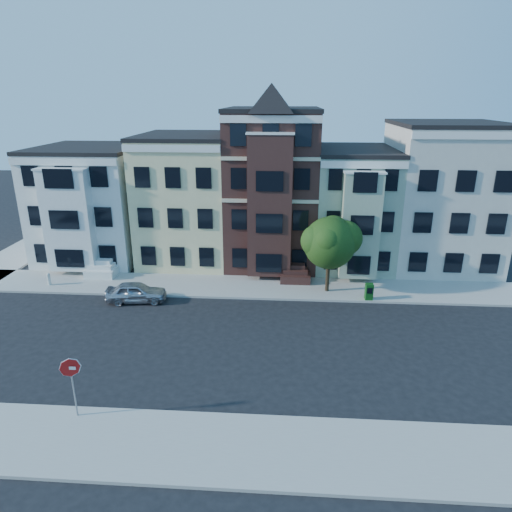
# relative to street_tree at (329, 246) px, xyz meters

# --- Properties ---
(ground) EXTENTS (120.00, 120.00, 0.00)m
(ground) POSITION_rel_street_tree_xyz_m (-4.18, -7.56, -3.44)
(ground) COLOR black
(far_sidewalk) EXTENTS (60.00, 4.00, 0.15)m
(far_sidewalk) POSITION_rel_street_tree_xyz_m (-4.18, 0.44, -3.36)
(far_sidewalk) COLOR #9E9B93
(far_sidewalk) RESTS_ON ground
(near_sidewalk) EXTENTS (60.00, 4.00, 0.15)m
(near_sidewalk) POSITION_rel_street_tree_xyz_m (-4.18, -15.56, -3.36)
(near_sidewalk) COLOR #9E9B93
(near_sidewalk) RESTS_ON ground
(house_white) EXTENTS (8.00, 9.00, 9.00)m
(house_white) POSITION_rel_street_tree_xyz_m (-19.18, 6.94, 1.06)
(house_white) COLOR white
(house_white) RESTS_ON ground
(house_yellow) EXTENTS (7.00, 9.00, 10.00)m
(house_yellow) POSITION_rel_street_tree_xyz_m (-11.18, 6.94, 1.56)
(house_yellow) COLOR beige
(house_yellow) RESTS_ON ground
(house_brown) EXTENTS (7.00, 9.00, 12.00)m
(house_brown) POSITION_rel_street_tree_xyz_m (-4.18, 6.94, 2.56)
(house_brown) COLOR #3A1D19
(house_brown) RESTS_ON ground
(house_green) EXTENTS (6.00, 9.00, 9.00)m
(house_green) POSITION_rel_street_tree_xyz_m (2.32, 6.94, 1.06)
(house_green) COLOR #93A489
(house_green) RESTS_ON ground
(house_cream) EXTENTS (8.00, 9.00, 11.00)m
(house_cream) POSITION_rel_street_tree_xyz_m (9.32, 6.94, 2.06)
(house_cream) COLOR beige
(house_cream) RESTS_ON ground
(street_tree) EXTENTS (5.73, 5.73, 6.58)m
(street_tree) POSITION_rel_street_tree_xyz_m (0.00, 0.00, 0.00)
(street_tree) COLOR #295215
(street_tree) RESTS_ON far_sidewalk
(parked_car) EXTENTS (4.17, 2.06, 1.37)m
(parked_car) POSITION_rel_street_tree_xyz_m (-12.94, -2.36, -2.76)
(parked_car) COLOR #AAACB4
(parked_car) RESTS_ON ground
(newspaper_box) EXTENTS (0.53, 0.48, 1.12)m
(newspaper_box) POSITION_rel_street_tree_xyz_m (2.69, -1.26, -2.73)
(newspaper_box) COLOR #135218
(newspaper_box) RESTS_ON far_sidewalk
(fire_hydrant) EXTENTS (0.30, 0.30, 0.72)m
(fire_hydrant) POSITION_rel_street_tree_xyz_m (-20.07, -0.32, -2.93)
(fire_hydrant) COLOR beige
(fire_hydrant) RESTS_ON far_sidewalk
(stop_sign) EXTENTS (0.88, 0.15, 3.18)m
(stop_sign) POSITION_rel_street_tree_xyz_m (-11.77, -14.13, -1.70)
(stop_sign) COLOR #B71210
(stop_sign) RESTS_ON near_sidewalk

